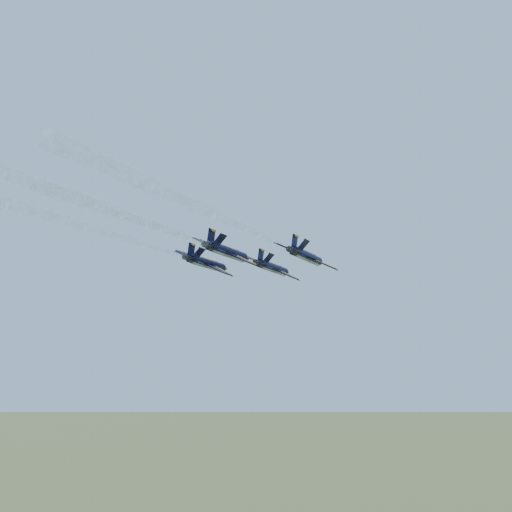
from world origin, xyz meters
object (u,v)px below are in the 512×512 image
at_px(jet_lead, 273,268).
at_px(jet_slot, 228,252).
at_px(jet_left, 207,263).
at_px(jet_right, 307,257).

xyz_separation_m(jet_lead, jet_slot, (-0.03, -19.75, 0.00)).
distance_m(jet_lead, jet_slot, 19.75).
distance_m(jet_left, jet_slot, 13.01).
bearing_deg(jet_lead, jet_slot, -89.83).
relative_size(jet_left, jet_slot, 1.00).
height_order(jet_lead, jet_right, same).
bearing_deg(jet_slot, jet_left, 133.99).
bearing_deg(jet_lead, jet_left, -130.82).
bearing_deg(jet_right, jet_left, -178.97).
relative_size(jet_left, jet_right, 1.00).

